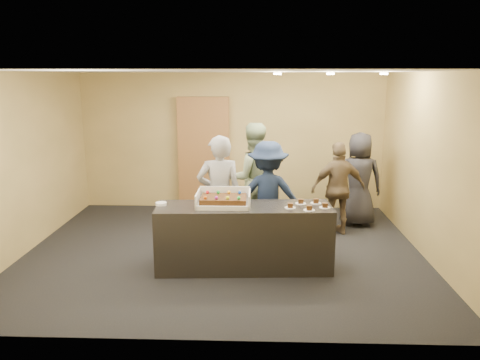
{
  "coord_description": "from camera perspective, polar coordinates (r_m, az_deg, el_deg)",
  "views": [
    {
      "loc": [
        0.49,
        -6.78,
        2.64
      ],
      "look_at": [
        0.25,
        0.0,
        1.12
      ],
      "focal_mm": 35.0,
      "sensor_mm": 36.0,
      "label": 1
    }
  ],
  "objects": [
    {
      "name": "slice_c",
      "position": [
        6.25,
        8.44,
        -3.48
      ],
      "size": [
        0.15,
        0.15,
        0.07
      ],
      "color": "white",
      "rests_on": "serving_counter"
    },
    {
      "name": "person_dark_suit",
      "position": [
        8.56,
        14.27,
        0.08
      ],
      "size": [
        0.83,
        0.55,
        1.68
      ],
      "primitive_type": "imported",
      "rotation": [
        0.0,
        0.0,
        3.12
      ],
      "color": "#242328",
      "rests_on": "floor"
    },
    {
      "name": "slice_b",
      "position": [
        6.55,
        7.42,
        -2.7
      ],
      "size": [
        0.15,
        0.15,
        0.07
      ],
      "color": "white",
      "rests_on": "serving_counter"
    },
    {
      "name": "slice_d",
      "position": [
        6.6,
        9.24,
        -2.64
      ],
      "size": [
        0.15,
        0.15,
        0.07
      ],
      "color": "white",
      "rests_on": "serving_counter"
    },
    {
      "name": "ceiling_spotlights",
      "position": [
        7.37,
        10.97,
        12.62
      ],
      "size": [
        1.72,
        0.12,
        0.03
      ],
      "color": "#FFEAC6",
      "rests_on": "ceiling"
    },
    {
      "name": "person_sage_man",
      "position": [
        7.91,
        1.55,
        0.21
      ],
      "size": [
        1.06,
        0.91,
        1.88
      ],
      "primitive_type": "imported",
      "rotation": [
        0.0,
        0.0,
        3.39
      ],
      "color": "#8FA278",
      "rests_on": "floor"
    },
    {
      "name": "person_server_grey",
      "position": [
        6.9,
        -2.52,
        -1.98
      ],
      "size": [
        0.71,
        0.52,
        1.81
      ],
      "primitive_type": "imported",
      "rotation": [
        0.0,
        0.0,
        3.28
      ],
      "color": "#949499",
      "rests_on": "floor"
    },
    {
      "name": "slice_e",
      "position": [
        6.4,
        10.31,
        -3.15
      ],
      "size": [
        0.15,
        0.15,
        0.07
      ],
      "color": "white",
      "rests_on": "serving_counter"
    },
    {
      "name": "serving_counter",
      "position": [
        6.53,
        0.48,
        -6.99
      ],
      "size": [
        2.43,
        0.83,
        0.9
      ],
      "primitive_type": "cube",
      "rotation": [
        0.0,
        0.0,
        0.06
      ],
      "color": "black",
      "rests_on": "floor"
    },
    {
      "name": "storage_cabinet",
      "position": [
        9.38,
        -4.44,
        3.24
      ],
      "size": [
        1.02,
        0.15,
        2.24
      ],
      "primitive_type": "cube",
      "color": "brown",
      "rests_on": "floor"
    },
    {
      "name": "slice_a",
      "position": [
        6.33,
        6.15,
        -3.21
      ],
      "size": [
        0.15,
        0.15,
        0.07
      ],
      "color": "white",
      "rests_on": "serving_counter"
    },
    {
      "name": "room",
      "position": [
        6.92,
        -2.06,
        1.86
      ],
      "size": [
        6.04,
        6.0,
        2.7
      ],
      "color": "black",
      "rests_on": "ground"
    },
    {
      "name": "person_navy_man",
      "position": [
        7.2,
        3.39,
        -1.89
      ],
      "size": [
        1.11,
        0.66,
        1.68
      ],
      "primitive_type": "imported",
      "rotation": [
        0.0,
        0.0,
        3.18
      ],
      "color": "#192541",
      "rests_on": "floor"
    },
    {
      "name": "person_brown_extra",
      "position": [
        8.01,
        11.9,
        -1.02
      ],
      "size": [
        0.98,
        0.55,
        1.58
      ],
      "primitive_type": "imported",
      "rotation": [
        0.0,
        0.0,
        3.33
      ],
      "color": "brown",
      "rests_on": "floor"
    },
    {
      "name": "cake_box",
      "position": [
        6.42,
        -1.99,
        -2.69
      ],
      "size": [
        0.73,
        0.5,
        0.21
      ],
      "color": "white",
      "rests_on": "serving_counter"
    },
    {
      "name": "sheet_cake",
      "position": [
        6.38,
        -2.02,
        -2.32
      ],
      "size": [
        0.62,
        0.43,
        0.12
      ],
      "color": "black",
      "rests_on": "cake_box"
    },
    {
      "name": "plate_stack",
      "position": [
        6.53,
        -9.6,
        -2.87
      ],
      "size": [
        0.15,
        0.15,
        0.04
      ],
      "primitive_type": "cylinder",
      "color": "white",
      "rests_on": "serving_counter"
    }
  ]
}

